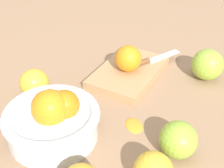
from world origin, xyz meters
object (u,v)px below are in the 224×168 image
apple_back_center (34,83)px  cutting_board (129,72)px  bowl (53,119)px  knife (152,60)px  orange_on_board (129,59)px  apple_front_left (178,140)px  apple_front_right (207,65)px

apple_back_center → cutting_board: bearing=-48.1°
bowl → knife: (0.33, -0.12, -0.02)m
bowl → orange_on_board: bearing=-15.2°
orange_on_board → apple_front_left: bearing=-142.6°
orange_on_board → knife: 0.09m
apple_front_right → apple_front_left: bearing=176.1°
bowl → apple_back_center: (0.11, 0.11, -0.01)m
bowl → cutting_board: bowl is taller
bowl → apple_front_left: bearing=-80.4°
bowl → knife: size_ratio=1.42×
apple_back_center → apple_front_right: size_ratio=0.86×
knife → cutting_board: bearing=143.3°
apple_front_left → cutting_board: bearing=36.5°
cutting_board → apple_front_left: bearing=-143.5°
bowl → apple_front_left: size_ratio=2.67×
apple_front_left → apple_front_right: bearing=-3.9°
cutting_board → apple_back_center: (-0.17, 0.19, 0.02)m
knife → apple_front_left: bearing=-156.3°
bowl → cutting_board: 0.29m
cutting_board → orange_on_board: size_ratio=3.29×
cutting_board → apple_front_left: size_ratio=3.14×
bowl → apple_front_right: 0.43m
cutting_board → apple_front_right: bearing=-72.4°
knife → apple_back_center: bearing=134.5°
bowl → knife: 0.35m
knife → apple_back_center: (-0.23, 0.23, 0.01)m
bowl → apple_front_right: bowl is taller
knife → apple_front_right: size_ratio=1.67×
apple_back_center → bowl: bearing=-133.4°
cutting_board → knife: bearing=-36.7°
apple_front_right → orange_on_board: bearing=109.9°
apple_front_right → apple_back_center: bearing=121.0°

